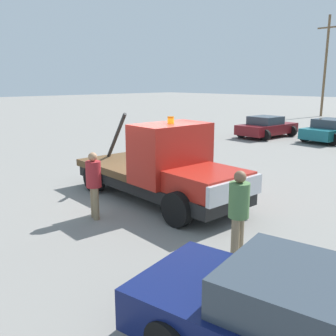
# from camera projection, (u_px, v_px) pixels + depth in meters

# --- Properties ---
(ground_plane) EXTENTS (160.00, 160.00, 0.00)m
(ground_plane) POSITION_uv_depth(u_px,v_px,m) (156.00, 199.00, 11.39)
(ground_plane) COLOR gray
(tow_truck) EXTENTS (6.14, 2.56, 2.55)m
(tow_truck) POSITION_uv_depth(u_px,v_px,m) (165.00, 170.00, 10.89)
(tow_truck) COLOR black
(tow_truck) RESTS_ON ground
(person_near_truck) EXTENTS (0.41, 0.41, 1.83)m
(person_near_truck) POSITION_uv_depth(u_px,v_px,m) (239.00, 209.00, 7.33)
(person_near_truck) COLOR #847051
(person_near_truck) RESTS_ON ground
(person_at_hood) EXTENTS (0.39, 0.39, 1.75)m
(person_at_hood) POSITION_uv_depth(u_px,v_px,m) (94.00, 181.00, 9.56)
(person_at_hood) COLOR #847051
(person_at_hood) RESTS_ON ground
(parked_car_maroon) EXTENTS (2.68, 4.36, 1.34)m
(parked_car_maroon) POSITION_uv_depth(u_px,v_px,m) (267.00, 127.00, 23.85)
(parked_car_maroon) COLOR maroon
(parked_car_maroon) RESTS_ON ground
(parked_car_teal) EXTENTS (2.70, 4.53, 1.34)m
(parked_car_teal) POSITION_uv_depth(u_px,v_px,m) (332.00, 130.00, 22.20)
(parked_car_teal) COLOR #196670
(parked_car_teal) RESTS_ON ground
(utility_pole) EXTENTS (2.20, 0.24, 9.79)m
(utility_pole) POSITION_uv_depth(u_px,v_px,m) (326.00, 64.00, 37.16)
(utility_pole) COLOR brown
(utility_pole) RESTS_ON ground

